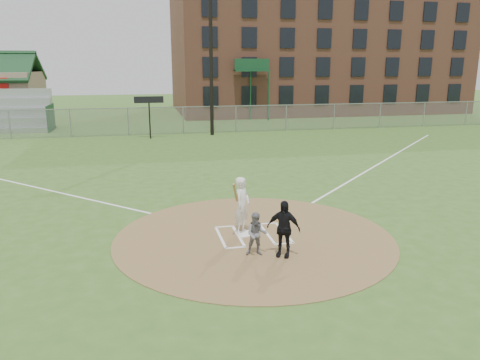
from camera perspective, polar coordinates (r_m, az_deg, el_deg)
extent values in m
plane|color=#355B1F|center=(14.27, 1.71, -6.98)|extent=(140.00, 140.00, 0.00)
cylinder|color=olive|center=(14.27, 1.71, -6.94)|extent=(8.40, 8.40, 0.02)
cube|color=white|center=(14.41, 0.65, -6.60)|extent=(0.61, 0.61, 0.03)
cube|color=white|center=(25.62, 16.61, 1.92)|extent=(17.04, 17.04, 0.01)
cube|color=white|center=(23.24, -26.24, -0.15)|extent=(17.04, 17.04, 0.01)
imported|color=slate|center=(12.76, 2.03, -6.60)|extent=(0.67, 0.57, 1.20)
imported|color=black|center=(12.67, 5.31, -5.91)|extent=(0.99, 0.80, 1.57)
cube|color=white|center=(14.21, -2.38, -6.98)|extent=(0.08, 1.80, 0.01)
cube|color=white|center=(14.30, -0.20, -6.82)|extent=(0.08, 1.80, 0.01)
cube|color=white|center=(15.08, -1.92, -5.70)|extent=(0.62, 0.08, 0.01)
cube|color=white|center=(13.43, -0.53, -8.24)|extent=(0.62, 0.08, 0.01)
cube|color=white|center=(14.65, 5.39, -6.36)|extent=(0.08, 1.80, 0.01)
cube|color=white|center=(14.50, 3.30, -6.54)|extent=(0.08, 1.80, 0.01)
cube|color=white|center=(15.39, 3.38, -5.31)|extent=(0.62, 0.08, 0.01)
cube|color=white|center=(13.77, 5.40, -7.72)|extent=(0.62, 0.08, 0.01)
imported|color=white|center=(14.25, 0.28, -3.14)|extent=(0.73, 0.77, 1.78)
cylinder|color=olive|center=(13.66, -0.58, -1.53)|extent=(0.29, 0.58, 0.70)
cube|color=slate|center=(35.32, -6.92, 7.22)|extent=(56.00, 0.03, 2.00)
cube|color=gray|center=(35.21, -6.97, 8.84)|extent=(56.00, 0.06, 0.06)
cube|color=gray|center=(35.32, -6.92, 7.22)|extent=(56.08, 0.08, 2.00)
cube|color=#194728|center=(39.92, -22.07, 7.08)|extent=(0.08, 3.20, 2.00)
cube|color=#945540|center=(54.49, 8.84, 16.36)|extent=(30.00, 16.00, 15.00)
cube|color=black|center=(47.00, 12.35, 16.49)|extent=(26.60, 0.10, 12.20)
cube|color=#194728|center=(43.49, 1.45, 13.20)|extent=(3.20, 1.00, 0.15)
cube|color=#194728|center=(44.07, 1.27, 10.28)|extent=(0.12, 0.12, 4.50)
cube|color=#194728|center=(43.53, 3.52, 10.21)|extent=(0.12, 0.12, 4.50)
cube|color=#194728|center=(43.49, 1.45, 13.92)|extent=(3.20, 0.08, 1.00)
cylinder|color=black|center=(34.34, -3.56, 15.46)|extent=(0.26, 0.26, 12.00)
cylinder|color=black|center=(33.35, -10.95, 7.19)|extent=(0.10, 0.10, 2.60)
cube|color=black|center=(33.22, -11.06, 9.59)|extent=(2.00, 0.10, 0.45)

